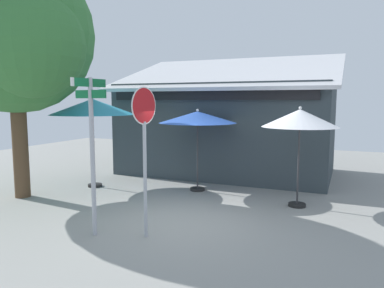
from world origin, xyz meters
name	(u,v)px	position (x,y,z in m)	size (l,w,h in m)	color
ground_plane	(180,222)	(0.00, 0.00, -0.05)	(28.00, 28.00, 0.10)	gray
cafe_building	(228,126)	(-0.75, 5.82, 1.74)	(7.92, 4.79, 4.48)	#333D42
street_sign_post	(92,142)	(-1.20, -1.54, 1.90)	(0.80, 0.86, 3.15)	#A8AAB2
stop_sign	(144,135)	(-0.19, -1.21, 2.04)	(0.12, 0.72, 2.97)	#A8AAB2
patio_umbrella_teal_left	(93,107)	(-3.86, 1.88, 2.50)	(2.62, 2.62, 2.83)	black
patio_umbrella_royal_blue_center	(198,118)	(-0.68, 2.68, 2.20)	(2.30, 2.30, 2.46)	black
patio_umbrella_ivory_right	(300,119)	(2.31, 2.14, 2.24)	(1.90, 1.90, 2.56)	black
shade_tree	(17,37)	(-4.73, -0.03, 4.38)	(4.60, 4.25, 6.61)	brown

